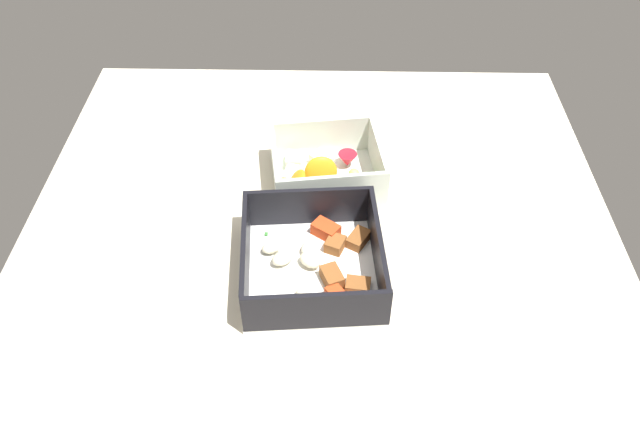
{
  "coord_description": "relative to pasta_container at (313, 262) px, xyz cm",
  "views": [
    {
      "loc": [
        59.7,
        1.31,
        63.1
      ],
      "look_at": [
        -1.12,
        0.03,
        4.0
      ],
      "focal_mm": 35.69,
      "sensor_mm": 36.0,
      "label": 1
    }
  ],
  "objects": [
    {
      "name": "pasta_container",
      "position": [
        0.0,
        0.0,
        0.0
      ],
      "size": [
        19.05,
        18.25,
        6.39
      ],
      "rotation": [
        0.0,
        0.0,
        0.08
      ],
      "color": "white",
      "rests_on": "table_surface"
    },
    {
      "name": "table_surface",
      "position": [
        -7.51,
        0.59,
        -2.98
      ],
      "size": [
        80.0,
        80.0,
        2.0
      ],
      "primitive_type": "cube",
      "color": "beige",
      "rests_on": "ground"
    },
    {
      "name": "paper_cup_liner",
      "position": [
        -27.24,
        -0.98,
        -0.93
      ],
      "size": [
        3.25,
        3.25,
        2.1
      ],
      "primitive_type": "cylinder",
      "color": "white",
      "rests_on": "table_surface"
    },
    {
      "name": "fruit_bowl",
      "position": [
        -17.18,
        1.13,
        0.26
      ],
      "size": [
        15.29,
        17.0,
        6.45
      ],
      "rotation": [
        0.0,
        0.0,
        0.14
      ],
      "color": "silver",
      "rests_on": "table_surface"
    }
  ]
}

